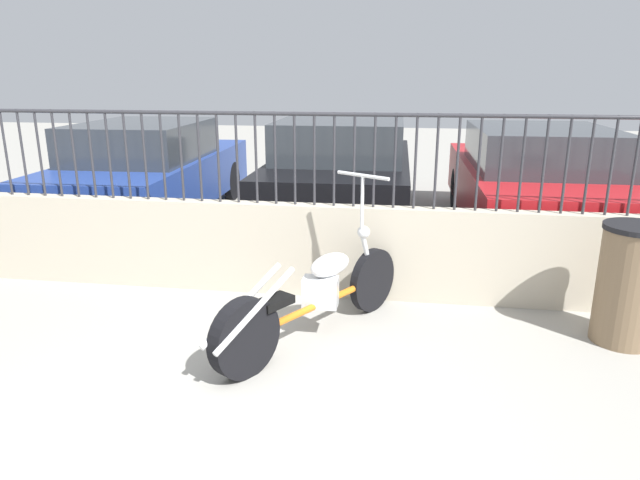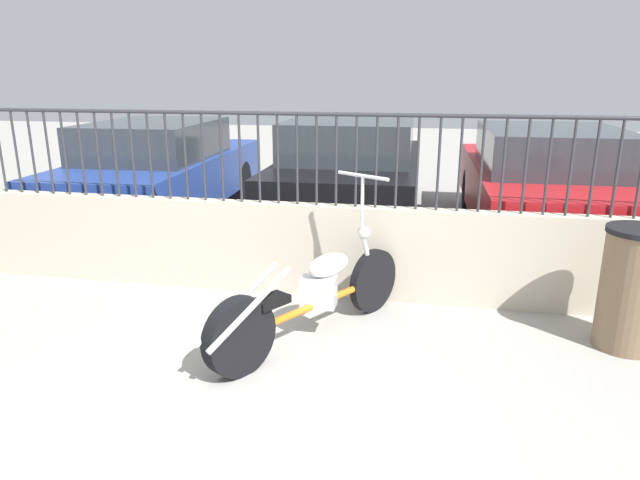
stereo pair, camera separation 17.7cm
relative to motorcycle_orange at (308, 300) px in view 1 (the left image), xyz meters
The scene contains 8 objects.
ground_plane 1.46m from the motorcycle_orange, 102.31° to the right, with size 40.00×40.00×0.00m, color gray.
low_wall 1.11m from the motorcycle_orange, 105.88° to the left, with size 8.98×0.18×0.89m.
fence_railing 1.54m from the motorcycle_orange, 105.88° to the left, with size 8.98×0.04×0.85m.
motorcycle_orange is the anchor object (origin of this frame).
trash_bin 2.52m from the motorcycle_orange, ahead, with size 0.50×0.50×0.97m.
car_blue 4.66m from the motorcycle_orange, 129.12° to the left, with size 1.87×4.50×1.42m.
car_black 3.97m from the motorcycle_orange, 92.75° to the left, with size 1.93×4.25×1.46m.
car_red 4.24m from the motorcycle_orange, 56.06° to the left, with size 1.85×4.49×1.43m.
Camera 1 is at (1.03, -2.70, 2.08)m, focal length 32.00 mm.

